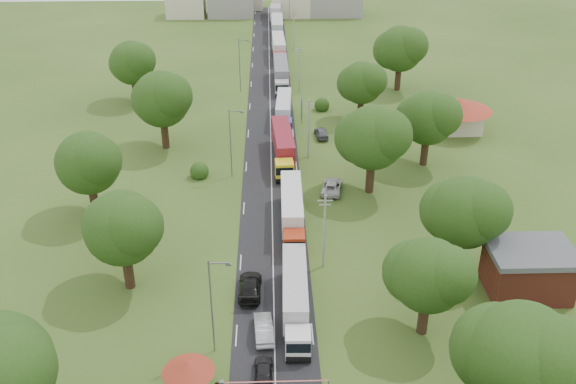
{
  "coord_description": "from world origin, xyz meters",
  "views": [
    {
      "loc": [
        -0.17,
        -64.78,
        40.85
      ],
      "look_at": [
        1.99,
        4.72,
        3.0
      ],
      "focal_mm": 40.0,
      "sensor_mm": 36.0,
      "label": 1
    }
  ],
  "objects_px": {
    "boom_barrier": "(259,383)",
    "car_lane_mid": "(264,328)",
    "info_sign": "(302,104)",
    "guard_booth": "(189,373)",
    "car_lane_front": "(264,372)",
    "truck_0": "(295,296)"
  },
  "relations": [
    {
      "from": "info_sign",
      "to": "guard_booth",
      "type": "bearing_deg",
      "value": -101.68
    },
    {
      "from": "car_lane_mid",
      "to": "guard_booth",
      "type": "bearing_deg",
      "value": 44.48
    },
    {
      "from": "boom_barrier",
      "to": "guard_booth",
      "type": "relative_size",
      "value": 2.1
    },
    {
      "from": "guard_booth",
      "to": "car_lane_front",
      "type": "height_order",
      "value": "guard_booth"
    },
    {
      "from": "boom_barrier",
      "to": "info_sign",
      "type": "relative_size",
      "value": 2.25
    },
    {
      "from": "truck_0",
      "to": "car_lane_mid",
      "type": "relative_size",
      "value": 2.89
    },
    {
      "from": "guard_booth",
      "to": "car_lane_mid",
      "type": "relative_size",
      "value": 0.91
    },
    {
      "from": "boom_barrier",
      "to": "guard_booth",
      "type": "bearing_deg",
      "value": -179.99
    },
    {
      "from": "car_lane_mid",
      "to": "car_lane_front",
      "type": "bearing_deg",
      "value": 86.01
    },
    {
      "from": "info_sign",
      "to": "car_lane_front",
      "type": "xyz_separation_m",
      "value": [
        -6.2,
        -58.5,
        -2.31
      ]
    },
    {
      "from": "car_lane_front",
      "to": "info_sign",
      "type": "bearing_deg",
      "value": -96.08
    },
    {
      "from": "info_sign",
      "to": "car_lane_mid",
      "type": "bearing_deg",
      "value": -96.67
    },
    {
      "from": "info_sign",
      "to": "truck_0",
      "type": "bearing_deg",
      "value": -93.57
    },
    {
      "from": "boom_barrier",
      "to": "guard_booth",
      "type": "height_order",
      "value": "guard_booth"
    },
    {
      "from": "truck_0",
      "to": "car_lane_front",
      "type": "bearing_deg",
      "value": -109.61
    },
    {
      "from": "guard_booth",
      "to": "car_lane_front",
      "type": "xyz_separation_m",
      "value": [
        6.2,
        1.5,
        -1.47
      ]
    },
    {
      "from": "car_lane_mid",
      "to": "truck_0",
      "type": "bearing_deg",
      "value": -138.2
    },
    {
      "from": "boom_barrier",
      "to": "truck_0",
      "type": "height_order",
      "value": "truck_0"
    },
    {
      "from": "guard_booth",
      "to": "truck_0",
      "type": "height_order",
      "value": "truck_0"
    },
    {
      "from": "info_sign",
      "to": "boom_barrier",
      "type": "bearing_deg",
      "value": -96.24
    },
    {
      "from": "guard_booth",
      "to": "truck_0",
      "type": "bearing_deg",
      "value": 47.61
    },
    {
      "from": "boom_barrier",
      "to": "car_lane_mid",
      "type": "bearing_deg",
      "value": 87.08
    }
  ]
}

